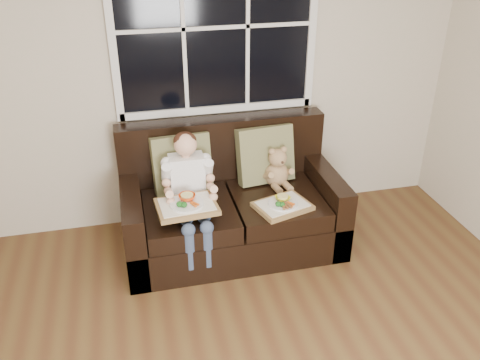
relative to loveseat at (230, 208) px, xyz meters
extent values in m
cube|color=#B9B299|center=(-0.22, 0.48, 1.04)|extent=(4.50, 0.02, 2.70)
cube|color=black|center=(0.00, 0.47, 1.34)|extent=(1.50, 0.02, 1.25)
cube|color=silver|center=(0.00, 0.45, 0.69)|extent=(1.58, 0.04, 0.06)
cube|color=silver|center=(-0.78, 0.45, 1.34)|extent=(0.06, 0.04, 1.37)
cube|color=silver|center=(0.78, 0.45, 1.34)|extent=(0.06, 0.04, 1.37)
cube|color=silver|center=(0.00, 0.45, 1.34)|extent=(1.50, 0.03, 0.03)
cube|color=black|center=(0.00, -0.07, -0.16)|extent=(1.70, 0.90, 0.30)
cube|color=black|center=(-0.78, -0.07, -0.01)|extent=(0.15, 0.90, 0.60)
cube|color=black|center=(0.77, -0.07, -0.01)|extent=(0.15, 0.90, 0.60)
cube|color=black|center=(0.00, 0.31, 0.32)|extent=(1.70, 0.18, 0.66)
cube|color=black|center=(-0.35, -0.15, 0.07)|extent=(0.68, 0.72, 0.15)
cube|color=black|center=(0.35, -0.15, 0.07)|extent=(0.68, 0.72, 0.15)
cube|color=olive|center=(-0.35, 0.15, 0.37)|extent=(0.48, 0.25, 0.47)
cube|color=olive|center=(0.33, 0.15, 0.37)|extent=(0.49, 0.26, 0.48)
cube|color=white|center=(-0.34, -0.02, 0.33)|extent=(0.26, 0.16, 0.36)
sphere|color=#E6AD8C|center=(-0.34, -0.03, 0.61)|extent=(0.17, 0.17, 0.17)
ellipsoid|color=#361C11|center=(-0.34, -0.01, 0.64)|extent=(0.17, 0.17, 0.12)
cylinder|color=#36445F|center=(-0.40, -0.22, 0.19)|extent=(0.10, 0.32, 0.10)
cylinder|color=#36445F|center=(-0.27, -0.22, 0.19)|extent=(0.10, 0.32, 0.10)
cylinder|color=#36445F|center=(-0.40, -0.48, -0.01)|extent=(0.09, 0.09, 0.30)
cylinder|color=#36445F|center=(-0.27, -0.48, -0.01)|extent=(0.09, 0.09, 0.30)
cylinder|color=#E6AD8C|center=(-0.49, -0.14, 0.37)|extent=(0.07, 0.32, 0.25)
cylinder|color=#E6AD8C|center=(-0.18, -0.14, 0.37)|extent=(0.07, 0.32, 0.25)
ellipsoid|color=tan|center=(0.40, 0.06, 0.23)|extent=(0.22, 0.20, 0.21)
sphere|color=tan|center=(0.40, 0.04, 0.39)|extent=(0.17, 0.17, 0.15)
sphere|color=tan|center=(0.35, 0.05, 0.45)|extent=(0.05, 0.05, 0.05)
sphere|color=tan|center=(0.45, 0.05, 0.45)|extent=(0.05, 0.05, 0.05)
sphere|color=tan|center=(0.40, -0.02, 0.37)|extent=(0.06, 0.06, 0.06)
sphere|color=#322016|center=(0.40, -0.04, 0.38)|extent=(0.02, 0.02, 0.02)
cylinder|color=tan|center=(0.35, -0.06, 0.17)|extent=(0.07, 0.12, 0.06)
cylinder|color=tan|center=(0.45, -0.06, 0.17)|extent=(0.07, 0.12, 0.06)
cube|color=olive|center=(-0.39, -0.31, 0.25)|extent=(0.45, 0.36, 0.04)
cube|color=silver|center=(-0.39, -0.31, 0.27)|extent=(0.40, 0.30, 0.01)
cylinder|color=silver|center=(-0.39, -0.32, 0.29)|extent=(0.24, 0.24, 0.02)
imported|color=#F24A14|center=(-0.38, -0.28, 0.31)|extent=(0.13, 0.13, 0.04)
cylinder|color=#F6EB86|center=(-0.38, -0.28, 0.32)|extent=(0.09, 0.09, 0.02)
ellipsoid|color=#20631F|center=(-0.44, -0.37, 0.31)|extent=(0.04, 0.04, 0.04)
ellipsoid|color=#20631F|center=(-0.41, -0.38, 0.31)|extent=(0.04, 0.04, 0.04)
cylinder|color=#D05917|center=(-0.34, -0.37, 0.30)|extent=(0.05, 0.07, 0.02)
cube|color=olive|center=(0.34, -0.32, 0.16)|extent=(0.46, 0.40, 0.03)
cube|color=silver|center=(0.34, -0.32, 0.18)|extent=(0.41, 0.34, 0.01)
cylinder|color=silver|center=(0.34, -0.33, 0.19)|extent=(0.23, 0.23, 0.01)
imported|color=yellow|center=(0.35, -0.28, 0.21)|extent=(0.14, 0.14, 0.03)
cylinder|color=#F6EB86|center=(0.35, -0.28, 0.21)|extent=(0.08, 0.08, 0.02)
ellipsoid|color=#20631F|center=(0.29, -0.36, 0.21)|extent=(0.04, 0.04, 0.04)
ellipsoid|color=#20631F|center=(0.31, -0.38, 0.21)|extent=(0.04, 0.04, 0.04)
cylinder|color=#D05917|center=(0.38, -0.37, 0.20)|extent=(0.04, 0.06, 0.02)
cylinder|color=brown|center=(0.34, -0.39, 0.20)|extent=(0.03, 0.08, 0.02)
camera|label=1|loc=(-0.73, -3.43, 2.16)|focal=38.00mm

